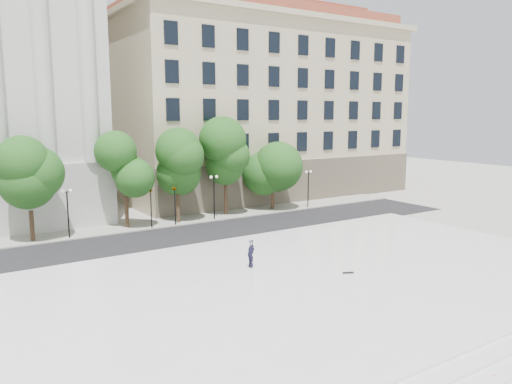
% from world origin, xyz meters
% --- Properties ---
extents(ground, '(160.00, 160.00, 0.00)m').
position_xyz_m(ground, '(0.00, 0.00, 0.00)').
color(ground, '#A9A8A0').
rests_on(ground, ground).
extents(plaza, '(44.00, 22.00, 0.45)m').
position_xyz_m(plaza, '(0.00, 3.00, 0.23)').
color(plaza, white).
rests_on(plaza, ground).
extents(street, '(60.00, 8.00, 0.02)m').
position_xyz_m(street, '(0.00, 18.00, 0.01)').
color(street, black).
rests_on(street, ground).
extents(far_sidewalk, '(60.00, 4.00, 0.12)m').
position_xyz_m(far_sidewalk, '(0.00, 24.00, 0.06)').
color(far_sidewalk, '#AAA89D').
rests_on(far_sidewalk, ground).
extents(building_east, '(36.00, 26.15, 23.00)m').
position_xyz_m(building_east, '(20.00, 38.91, 11.14)').
color(building_east, '#C0B493').
rests_on(building_east, ground).
extents(traffic_light_west, '(0.93, 1.56, 4.13)m').
position_xyz_m(traffic_light_west, '(0.05, 22.30, 3.61)').
color(traffic_light_west, black).
rests_on(traffic_light_west, ground).
extents(traffic_light_east, '(0.74, 1.58, 4.12)m').
position_xyz_m(traffic_light_east, '(2.37, 22.30, 3.61)').
color(traffic_light_east, black).
rests_on(traffic_light_east, ground).
extents(person_lying, '(1.44, 1.86, 0.48)m').
position_xyz_m(person_lying, '(0.68, 6.65, 0.69)').
color(person_lying, black).
rests_on(person_lying, plaza).
extents(skateboard, '(0.71, 0.45, 0.07)m').
position_xyz_m(skateboard, '(5.10, 2.30, 0.49)').
color(skateboard, black).
rests_on(skateboard, plaza).
extents(plaza_steps, '(44.00, 3.00, 0.30)m').
position_xyz_m(plaza_steps, '(0.00, -8.90, 0.12)').
color(plaza_steps, white).
rests_on(plaza_steps, ground).
extents(street_trees, '(40.60, 4.82, 7.89)m').
position_xyz_m(street_trees, '(0.82, 23.66, 5.27)').
color(street_trees, '#382619').
rests_on(street_trees, ground).
extents(lamp_posts, '(37.72, 0.28, 4.40)m').
position_xyz_m(lamp_posts, '(-0.02, 22.60, 2.91)').
color(lamp_posts, black).
rests_on(lamp_posts, ground).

